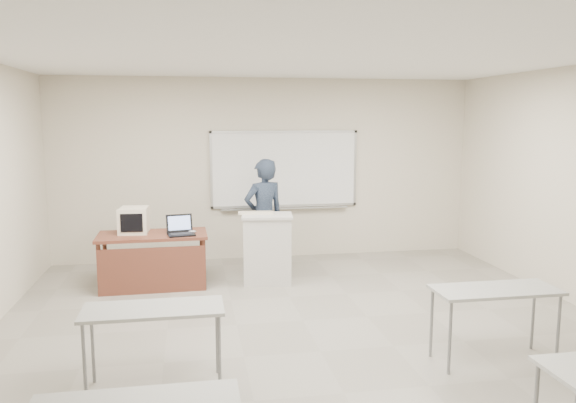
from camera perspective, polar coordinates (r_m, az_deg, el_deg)
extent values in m
cube|color=gray|center=(5.90, 3.31, -15.01)|extent=(7.00, 8.00, 0.01)
cube|color=white|center=(9.40, -0.35, 3.32)|extent=(2.40, 0.03, 1.20)
cube|color=#B7BABC|center=(9.36, -0.35, 7.10)|extent=(2.48, 0.04, 0.04)
cube|color=#B7BABC|center=(9.47, -0.34, -0.42)|extent=(2.48, 0.04, 0.04)
cube|color=#B7BABC|center=(9.27, -7.81, 3.17)|extent=(0.04, 0.04, 1.28)
cube|color=#B7BABC|center=(9.67, 6.81, 3.40)|extent=(0.04, 0.04, 1.28)
cube|color=#B7BABC|center=(9.44, -0.29, -0.70)|extent=(2.16, 0.07, 0.02)
cube|color=gray|center=(5.05, -13.53, -10.60)|extent=(1.20, 0.50, 0.03)
cylinder|color=slate|center=(5.06, -19.98, -15.26)|extent=(0.03, 0.03, 0.70)
cylinder|color=slate|center=(4.99, -6.98, -15.17)|extent=(0.03, 0.03, 0.70)
cylinder|color=slate|center=(5.43, -19.23, -13.59)|extent=(0.03, 0.03, 0.70)
cylinder|color=slate|center=(5.35, -7.21, -13.46)|extent=(0.03, 0.03, 0.70)
cube|color=gray|center=(5.79, 20.36, -8.42)|extent=(1.20, 0.50, 0.03)
cylinder|color=slate|center=(5.49, 16.13, -13.18)|extent=(0.03, 0.03, 0.70)
cylinder|color=slate|center=(6.03, 25.77, -11.70)|extent=(0.03, 0.03, 0.70)
cylinder|color=slate|center=(5.82, 14.37, -11.82)|extent=(0.03, 0.03, 0.70)
cylinder|color=slate|center=(6.34, 23.64, -10.59)|extent=(0.03, 0.03, 0.70)
cube|color=brown|center=(8.05, -13.61, -3.35)|extent=(1.49, 0.75, 0.04)
cube|color=brown|center=(7.80, -13.67, -6.85)|extent=(1.42, 0.03, 0.63)
cylinder|color=#4A2317|center=(7.91, -18.66, -6.57)|extent=(0.06, 0.06, 0.71)
cylinder|color=#4A2317|center=(7.81, -8.60, -6.39)|extent=(0.06, 0.06, 0.71)
cylinder|color=#4A2317|center=(8.51, -18.03, -5.49)|extent=(0.06, 0.06, 0.71)
cylinder|color=#4A2317|center=(8.42, -8.70, -5.31)|extent=(0.06, 0.06, 0.71)
cube|color=beige|center=(8.06, -2.12, -4.94)|extent=(0.67, 0.48, 0.95)
cube|color=beige|center=(7.95, -2.14, -1.46)|extent=(0.71, 0.52, 0.04)
cube|color=beige|center=(8.18, -15.34, -1.81)|extent=(0.37, 0.39, 0.35)
cube|color=beige|center=(7.97, -15.48, -2.09)|extent=(0.39, 0.04, 0.37)
cube|color=black|center=(7.94, -15.50, -2.11)|extent=(0.30, 0.01, 0.26)
cube|color=black|center=(7.85, -10.78, -3.32)|extent=(0.36, 0.26, 0.02)
cube|color=black|center=(7.83, -10.78, -3.24)|extent=(0.30, 0.15, 0.01)
cube|color=black|center=(7.98, -10.79, -2.15)|extent=(0.36, 0.08, 0.25)
cube|color=#859EDF|center=(7.97, -10.79, -2.15)|extent=(0.31, 0.05, 0.19)
ellipsoid|color=gray|center=(7.97, -9.69, -3.04)|extent=(0.13, 0.11, 0.04)
cube|color=beige|center=(8.01, -3.28, -1.16)|extent=(0.51, 0.21, 0.03)
imported|color=black|center=(8.44, -2.47, -1.57)|extent=(0.74, 0.61, 1.75)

